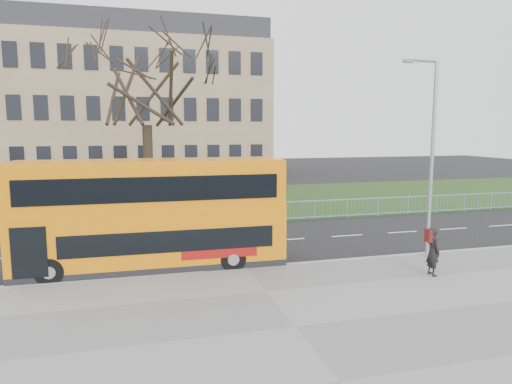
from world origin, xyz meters
TOP-DOWN VIEW (x-y plane):
  - ground at (0.00, 0.00)m, footprint 120.00×120.00m
  - pavement at (0.00, -6.75)m, footprint 80.00×10.50m
  - kerb at (0.00, -1.55)m, footprint 80.00×0.20m
  - grass_verge at (0.00, 14.30)m, footprint 80.00×15.40m
  - guard_railing at (0.00, 6.60)m, footprint 40.00×0.12m
  - bare_tree at (-3.00, 10.00)m, footprint 8.74×8.74m
  - civic_building at (-5.00, 35.00)m, footprint 30.00×15.00m
  - yellow_bus at (-3.21, -0.51)m, footprint 9.44×2.40m
  - pedestrian at (5.94, -4.06)m, footprint 0.43×0.63m
  - street_lamp at (7.11, -2.01)m, footprint 1.59×0.33m

SIDE VIEW (x-z plane):
  - ground at x=0.00m, z-range 0.00..0.00m
  - grass_verge at x=0.00m, z-range 0.00..0.08m
  - pavement at x=0.00m, z-range 0.00..0.12m
  - kerb at x=0.00m, z-range 0.00..0.14m
  - guard_railing at x=0.00m, z-range 0.00..1.10m
  - pedestrian at x=5.94m, z-range 0.12..1.78m
  - yellow_bus at x=-3.21m, z-range 0.14..4.09m
  - street_lamp at x=7.11m, z-range 0.48..7.97m
  - bare_tree at x=-3.00m, z-range 0.08..12.57m
  - civic_building at x=-5.00m, z-range 0.00..14.00m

